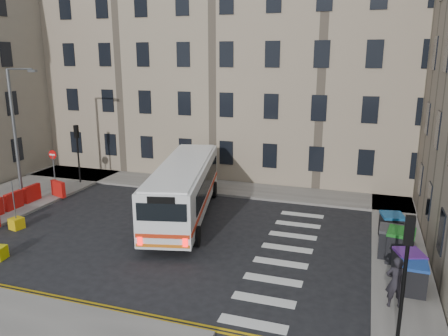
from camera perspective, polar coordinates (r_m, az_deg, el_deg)
The scene contains 17 objects.
ground at distance 21.86m, azimuth -2.46°, elevation -9.47°, with size 120.00×120.00×0.00m, color black.
pavement_north at distance 31.53m, azimuth -7.12°, elevation -1.93°, with size 36.00×3.20×0.15m, color slate.
pavement_east at distance 24.37m, azimuth 21.57°, elevation -7.76°, with size 2.40×26.00×0.15m, color slate.
terrace_north at distance 37.02m, azimuth -4.28°, elevation 13.92°, with size 38.30×10.80×17.20m.
traffic_light_east at distance 14.52m, azimuth 22.70°, elevation -10.95°, with size 0.28×0.22×4.10m.
traffic_light_nw at distance 32.21m, azimuth -18.60°, elevation 2.89°, with size 0.28×0.22×4.10m.
streetlamp at distance 29.25m, azimuth -25.66°, elevation 4.07°, with size 0.50×0.22×8.14m.
no_entry_north at distance 31.15m, azimuth -21.41°, elevation 0.79°, with size 0.60×0.08×3.00m.
roadworks_barriers at distance 28.22m, azimuth -25.24°, elevation -3.93°, with size 1.66×6.26×1.00m.
bus at distance 24.52m, azimuth -5.23°, elevation -2.49°, with size 5.08×11.46×3.04m.
wheelie_bin_a at distance 18.34m, azimuth 23.53°, elevation -13.01°, with size 0.95×1.09×1.19m.
wheelie_bin_b at distance 19.12m, azimuth 22.94°, elevation -11.73°, with size 1.29×1.38×1.23m.
wheelie_bin_c at distance 20.69m, azimuth 22.03°, elevation -9.39°, with size 1.27×1.41×1.41m.
wheelie_bin_d at distance 21.07m, azimuth 20.96°, elevation -8.96°, with size 1.12×1.27×1.33m.
wheelie_bin_e at distance 22.93m, azimuth 21.03°, elevation -7.15°, with size 1.21×1.33×1.28m.
pedestrian at distance 16.99m, azimuth 21.52°, elevation -13.71°, with size 0.69×0.45×1.90m, color black.
bollard_yellow at distance 25.62m, azimuth -25.46°, elevation -6.55°, with size 0.60×0.60×0.60m, color gold.
Camera 1 is at (7.18, -18.70, 8.77)m, focal length 35.00 mm.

